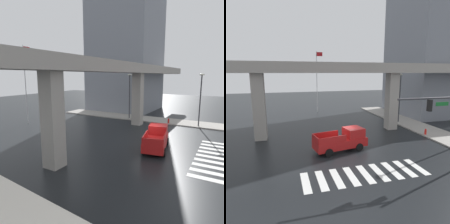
# 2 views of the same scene
# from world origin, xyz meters

# --- Properties ---
(ground_plane) EXTENTS (120.00, 120.00, 0.00)m
(ground_plane) POSITION_xyz_m (0.00, 0.00, 0.00)
(ground_plane) COLOR black
(crosswalk_stripes) EXTENTS (9.35, 2.80, 0.01)m
(crosswalk_stripes) POSITION_xyz_m (-0.00, -6.08, 0.01)
(crosswalk_stripes) COLOR silver
(crosswalk_stripes) RESTS_ON ground
(elevated_overpass) EXTENTS (59.24, 2.38, 8.54)m
(elevated_overpass) POSITION_xyz_m (0.00, 4.49, 7.39)
(elevated_overpass) COLOR #9E9991
(elevated_overpass) RESTS_ON ground
(office_building) EXTENTS (12.20, 12.30, 40.52)m
(office_building) POSITION_xyz_m (20.26, 12.33, 20.26)
(office_building) COLOR gray
(office_building) RESTS_ON ground
(sidewalk_east) EXTENTS (4.00, 36.00, 0.15)m
(sidewalk_east) POSITION_xyz_m (12.16, 2.00, 0.07)
(sidewalk_east) COLOR #9E9991
(sidewalk_east) RESTS_ON ground
(pickup_truck) EXTENTS (5.36, 2.80, 2.08)m
(pickup_truck) POSITION_xyz_m (-0.20, -1.05, 0.99)
(pickup_truck) COLOR red
(pickup_truck) RESTS_ON ground
(street_lamp_near_corner) EXTENTS (0.44, 0.70, 7.24)m
(street_lamp_near_corner) POSITION_xyz_m (10.96, -3.41, 4.56)
(street_lamp_near_corner) COLOR #38383D
(street_lamp_near_corner) RESTS_ON ground
(street_lamp_mid_block) EXTENTS (0.44, 0.70, 7.24)m
(street_lamp_mid_block) POSITION_xyz_m (10.96, 7.11, 4.56)
(street_lamp_mid_block) COLOR #38383D
(street_lamp_mid_block) RESTS_ON ground
(fire_hydrant) EXTENTS (0.24, 0.24, 0.85)m
(fire_hydrant) POSITION_xyz_m (10.56, 0.61, 0.43)
(fire_hydrant) COLOR red
(fire_hydrant) RESTS_ON ground
(flagpole) EXTENTS (1.16, 0.12, 11.18)m
(flagpole) POSITION_xyz_m (0.86, 18.86, 6.41)
(flagpole) COLOR silver
(flagpole) RESTS_ON ground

